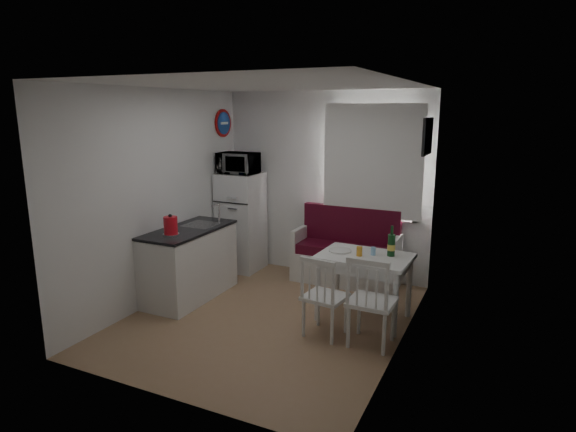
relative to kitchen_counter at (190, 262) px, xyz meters
name	(u,v)px	position (x,y,z in m)	size (l,w,h in m)	color
floor	(269,318)	(1.20, -0.16, -0.46)	(3.00, 3.50, 0.02)	#A17C55
ceiling	(266,85)	(1.20, -0.16, 2.14)	(3.00, 3.50, 0.02)	white
wall_back	(325,185)	(1.20, 1.59, 0.84)	(3.00, 0.02, 2.60)	white
wall_front	(163,249)	(1.20, -1.91, 0.84)	(3.00, 0.02, 2.60)	white
wall_left	(159,197)	(-0.30, -0.16, 0.84)	(0.02, 3.50, 2.60)	white
wall_right	(405,221)	(2.70, -0.16, 0.84)	(0.02, 3.50, 2.60)	white
window	(374,165)	(1.90, 1.56, 1.17)	(1.22, 0.06, 1.47)	white
curtain	(372,161)	(1.90, 1.49, 1.22)	(1.35, 0.02, 1.50)	white
kitchen_counter	(190,262)	(0.00, 0.00, 0.00)	(0.62, 1.32, 1.16)	white
wall_sign	(224,123)	(-0.27, 1.29, 1.69)	(0.40, 0.40, 0.03)	navy
picture_frame	(427,136)	(2.67, 0.94, 1.59)	(0.04, 0.52, 0.42)	black
bench	(346,258)	(1.63, 1.36, -0.11)	(1.45, 0.56, 1.04)	white
dining_table	(365,262)	(2.18, 0.30, 0.22)	(1.04, 0.75, 0.76)	white
chair_left	(322,289)	(1.93, -0.36, 0.09)	(0.46, 0.45, 0.48)	white
chair_right	(370,293)	(2.43, -0.37, 0.14)	(0.46, 0.44, 0.51)	white
fridge	(241,222)	(0.02, 1.24, 0.27)	(0.58, 0.58, 1.44)	white
microwave	(238,163)	(0.02, 1.19, 1.14)	(0.55, 0.37, 0.30)	white
kettle	(171,226)	(0.05, -0.39, 0.57)	(0.19, 0.19, 0.26)	red
wine_bottle	(392,241)	(2.45, 0.40, 0.47)	(0.09, 0.09, 0.34)	#14401B
drinking_glass_orange	(359,251)	(2.13, 0.25, 0.35)	(0.06, 0.06, 0.11)	orange
drinking_glass_blue	(373,251)	(2.26, 0.35, 0.35)	(0.05, 0.05, 0.09)	#90C8F5
plate	(340,251)	(1.88, 0.32, 0.31)	(0.26, 0.26, 0.02)	white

